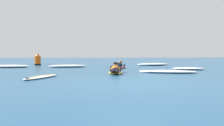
# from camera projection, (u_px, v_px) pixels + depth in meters

# --- Properties ---
(ground_plane) EXTENTS (120.00, 120.00, 0.00)m
(ground_plane) POSITION_uv_depth(u_px,v_px,m) (102.00, 67.00, 17.43)
(ground_plane) COLOR #235B84
(surfer_near) EXTENTS (0.92, 2.51, 0.54)m
(surfer_near) POSITION_uv_depth(u_px,v_px,m) (115.00, 70.00, 11.39)
(surfer_near) COLOR yellow
(surfer_near) RESTS_ON ground
(surfer_far) EXTENTS (1.39, 2.53, 0.53)m
(surfer_far) POSITION_uv_depth(u_px,v_px,m) (119.00, 66.00, 15.43)
(surfer_far) COLOR #E54C66
(surfer_far) RESTS_ON ground
(drifting_surfboard) EXTENTS (1.26, 2.26, 0.16)m
(drifting_surfboard) POSITION_uv_depth(u_px,v_px,m) (41.00, 77.00, 9.12)
(drifting_surfboard) COLOR white
(drifting_surfboard) RESTS_ON ground
(whitewater_front) EXTENTS (2.62, 1.17, 0.18)m
(whitewater_front) POSITION_uv_depth(u_px,v_px,m) (68.00, 66.00, 16.76)
(whitewater_front) COLOR white
(whitewater_front) RESTS_ON ground
(whitewater_mid_left) EXTENTS (1.91, 1.40, 0.14)m
(whitewater_mid_left) POSITION_uv_depth(u_px,v_px,m) (188.00, 69.00, 14.10)
(whitewater_mid_left) COLOR white
(whitewater_mid_left) RESTS_ON ground
(whitewater_mid_right) EXTENTS (2.63, 1.62, 0.18)m
(whitewater_mid_right) POSITION_uv_depth(u_px,v_px,m) (11.00, 66.00, 16.68)
(whitewater_mid_right) COLOR white
(whitewater_mid_right) RESTS_ON ground
(whitewater_back) EXTENTS (2.82, 1.70, 0.20)m
(whitewater_back) POSITION_uv_depth(u_px,v_px,m) (153.00, 64.00, 19.61)
(whitewater_back) COLOR white
(whitewater_back) RESTS_ON ground
(whitewater_far_band) EXTENTS (2.82, 1.94, 0.12)m
(whitewater_far_band) POSITION_uv_depth(u_px,v_px,m) (167.00, 71.00, 11.70)
(whitewater_far_band) COLOR white
(whitewater_far_band) RESTS_ON ground
(channel_marker_buoy) EXTENTS (0.50, 0.50, 0.96)m
(channel_marker_buoy) POSITION_uv_depth(u_px,v_px,m) (38.00, 60.00, 20.18)
(channel_marker_buoy) COLOR #EA5B0F
(channel_marker_buoy) RESTS_ON ground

